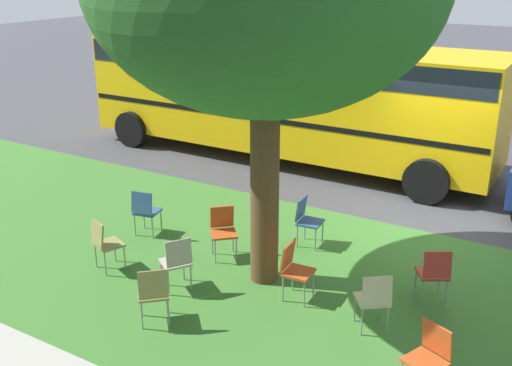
{
  "coord_description": "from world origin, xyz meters",
  "views": [
    {
      "loc": [
        -2.51,
        10.5,
        4.75
      ],
      "look_at": [
        2.49,
        1.99,
        1.05
      ],
      "focal_mm": 41.7,
      "sensor_mm": 36.0,
      "label": 1
    }
  ],
  "objects_px": {
    "chair_3": "(374,297)",
    "chair_8": "(430,354)",
    "chair_2": "(307,218)",
    "chair_0": "(434,271)",
    "chair_1": "(153,291)",
    "school_bus": "(285,89)",
    "chair_5": "(294,267)",
    "chair_7": "(104,241)",
    "chair_6": "(145,209)",
    "chair_9": "(177,260)",
    "chair_4": "(223,228)"
  },
  "relations": [
    {
      "from": "chair_8",
      "to": "chair_9",
      "type": "distance_m",
      "value": 3.93
    },
    {
      "from": "chair_3",
      "to": "chair_9",
      "type": "height_order",
      "value": "same"
    },
    {
      "from": "chair_2",
      "to": "chair_3",
      "type": "xyz_separation_m",
      "value": [
        -1.94,
        1.93,
        0.0
      ]
    },
    {
      "from": "chair_1",
      "to": "chair_8",
      "type": "distance_m",
      "value": 3.67
    },
    {
      "from": "chair_8",
      "to": "chair_3",
      "type": "bearing_deg",
      "value": -41.15
    },
    {
      "from": "chair_7",
      "to": "school_bus",
      "type": "distance_m",
      "value": 6.89
    },
    {
      "from": "chair_5",
      "to": "school_bus",
      "type": "height_order",
      "value": "school_bus"
    },
    {
      "from": "chair_4",
      "to": "chair_5",
      "type": "bearing_deg",
      "value": 159.94
    },
    {
      "from": "chair_6",
      "to": "chair_7",
      "type": "xyz_separation_m",
      "value": [
        -0.3,
        1.35,
        0.0
      ]
    },
    {
      "from": "chair_1",
      "to": "chair_5",
      "type": "bearing_deg",
      "value": -130.12
    },
    {
      "from": "chair_4",
      "to": "chair_7",
      "type": "height_order",
      "value": "same"
    },
    {
      "from": "chair_6",
      "to": "chair_2",
      "type": "bearing_deg",
      "value": -157.0
    },
    {
      "from": "chair_0",
      "to": "school_bus",
      "type": "relative_size",
      "value": 0.08
    },
    {
      "from": "chair_2",
      "to": "chair_6",
      "type": "bearing_deg",
      "value": 23.0
    },
    {
      "from": "chair_4",
      "to": "chair_0",
      "type": "bearing_deg",
      "value": -175.04
    },
    {
      "from": "chair_1",
      "to": "chair_3",
      "type": "bearing_deg",
      "value": -152.57
    },
    {
      "from": "chair_7",
      "to": "chair_4",
      "type": "bearing_deg",
      "value": -134.47
    },
    {
      "from": "chair_0",
      "to": "chair_8",
      "type": "distance_m",
      "value": 2.03
    },
    {
      "from": "chair_5",
      "to": "chair_6",
      "type": "distance_m",
      "value": 3.37
    },
    {
      "from": "chair_5",
      "to": "chair_8",
      "type": "height_order",
      "value": "same"
    },
    {
      "from": "chair_6",
      "to": "chair_9",
      "type": "xyz_separation_m",
      "value": [
        -1.69,
        1.27,
        0.0
      ]
    },
    {
      "from": "school_bus",
      "to": "chair_2",
      "type": "bearing_deg",
      "value": 122.41
    },
    {
      "from": "chair_1",
      "to": "chair_2",
      "type": "height_order",
      "value": "same"
    },
    {
      "from": "chair_3",
      "to": "chair_8",
      "type": "distance_m",
      "value": 1.29
    },
    {
      "from": "chair_0",
      "to": "chair_8",
      "type": "xyz_separation_m",
      "value": [
        -0.47,
        1.97,
        0.0
      ]
    },
    {
      "from": "chair_7",
      "to": "chair_9",
      "type": "bearing_deg",
      "value": -176.38
    },
    {
      "from": "chair_2",
      "to": "chair_9",
      "type": "height_order",
      "value": "same"
    },
    {
      "from": "chair_4",
      "to": "chair_6",
      "type": "xyz_separation_m",
      "value": [
        1.67,
        0.04,
        0.0
      ]
    },
    {
      "from": "chair_1",
      "to": "school_bus",
      "type": "relative_size",
      "value": 0.08
    },
    {
      "from": "chair_5",
      "to": "school_bus",
      "type": "relative_size",
      "value": 0.08
    },
    {
      "from": "chair_1",
      "to": "chair_4",
      "type": "xyz_separation_m",
      "value": [
        0.31,
        -2.2,
        0.0
      ]
    },
    {
      "from": "chair_5",
      "to": "chair_1",
      "type": "bearing_deg",
      "value": 49.88
    },
    {
      "from": "chair_4",
      "to": "chair_9",
      "type": "distance_m",
      "value": 1.31
    },
    {
      "from": "chair_0",
      "to": "chair_6",
      "type": "distance_m",
      "value": 5.16
    },
    {
      "from": "chair_2",
      "to": "chair_8",
      "type": "xyz_separation_m",
      "value": [
        -2.91,
        2.78,
        0.0
      ]
    },
    {
      "from": "chair_5",
      "to": "chair_7",
      "type": "height_order",
      "value": "same"
    },
    {
      "from": "chair_9",
      "to": "chair_1",
      "type": "bearing_deg",
      "value": 107.85
    },
    {
      "from": "chair_3",
      "to": "chair_5",
      "type": "distance_m",
      "value": 1.33
    },
    {
      "from": "chair_0",
      "to": "school_bus",
      "type": "bearing_deg",
      "value": -44.54
    },
    {
      "from": "chair_0",
      "to": "chair_7",
      "type": "xyz_separation_m",
      "value": [
        4.85,
        1.7,
        0.0
      ]
    },
    {
      "from": "chair_0",
      "to": "chair_7",
      "type": "height_order",
      "value": "same"
    },
    {
      "from": "chair_2",
      "to": "school_bus",
      "type": "distance_m",
      "value": 5.21
    },
    {
      "from": "chair_1",
      "to": "chair_8",
      "type": "bearing_deg",
      "value": -171.74
    },
    {
      "from": "chair_5",
      "to": "school_bus",
      "type": "bearing_deg",
      "value": -60.84
    },
    {
      "from": "chair_7",
      "to": "school_bus",
      "type": "xyz_separation_m",
      "value": [
        0.31,
        -6.78,
        1.24
      ]
    },
    {
      "from": "chair_9",
      "to": "school_bus",
      "type": "distance_m",
      "value": 7.01
    },
    {
      "from": "chair_2",
      "to": "chair_6",
      "type": "distance_m",
      "value": 2.93
    },
    {
      "from": "chair_8",
      "to": "school_bus",
      "type": "distance_m",
      "value": 9.11
    },
    {
      "from": "chair_1",
      "to": "chair_2",
      "type": "distance_m",
      "value": 3.38
    },
    {
      "from": "chair_8",
      "to": "school_bus",
      "type": "xyz_separation_m",
      "value": [
        5.62,
        -7.05,
        1.24
      ]
    }
  ]
}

